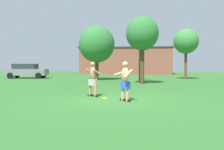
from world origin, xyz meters
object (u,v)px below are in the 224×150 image
object	(u,v)px
car_gray_mid_lot	(27,71)
lamp_post	(140,42)
tree_behind_players	(97,44)
player_in_blue	(125,80)
player_with_cap	(93,77)
frisbee	(105,98)
tree_near_building	(186,42)
tree_right_field	(142,34)

from	to	relation	value
car_gray_mid_lot	lamp_post	size ratio (longest dim) A/B	0.79
lamp_post	tree_behind_players	size ratio (longest dim) A/B	1.08
player_in_blue	car_gray_mid_lot	distance (m)	19.03
player_with_cap	player_in_blue	distance (m)	2.09
player_in_blue	lamp_post	world-z (taller)	lamp_post
player_in_blue	lamp_post	size ratio (longest dim) A/B	0.30
frisbee	tree_near_building	distance (m)	16.24
lamp_post	tree_right_field	world-z (taller)	lamp_post
lamp_post	tree_behind_players	xyz separation A→B (m)	(-4.14, 1.26, -0.02)
player_with_cap	lamp_post	bearing A→B (deg)	78.33
tree_right_field	tree_near_building	xyz separation A→B (m)	(4.43, 6.25, -0.08)
player_in_blue	frisbee	world-z (taller)	player_in_blue
frisbee	car_gray_mid_lot	size ratio (longest dim) A/B	0.06
car_gray_mid_lot	tree_near_building	bearing A→B (deg)	1.05
tree_near_building	player_with_cap	bearing A→B (deg)	-115.98
frisbee	tree_behind_players	world-z (taller)	tree_behind_players
player_with_cap	tree_behind_players	bearing A→B (deg)	99.75
player_in_blue	tree_right_field	size ratio (longest dim) A/B	0.32
frisbee	tree_near_building	bearing A→B (deg)	67.22
player_with_cap	tree_near_building	world-z (taller)	tree_near_building
car_gray_mid_lot	tree_near_building	world-z (taller)	tree_near_building
tree_right_field	tree_behind_players	xyz separation A→B (m)	(-4.36, 3.95, -0.44)
frisbee	tree_near_building	size ratio (longest dim) A/B	0.05
player_in_blue	frisbee	distance (m)	1.47
tree_behind_players	tree_near_building	distance (m)	9.09
player_in_blue	car_gray_mid_lot	world-z (taller)	player_in_blue
tree_behind_players	tree_near_building	xyz separation A→B (m)	(8.79, 2.30, 0.37)
car_gray_mid_lot	lamp_post	distance (m)	13.02
player_with_cap	lamp_post	xyz separation A→B (m)	(2.14, 10.37, 2.56)
frisbee	lamp_post	bearing A→B (deg)	82.41
tree_near_building	tree_right_field	bearing A→B (deg)	-125.34
player_in_blue	tree_near_building	xyz separation A→B (m)	(5.14, 15.22, 2.94)
lamp_post	tree_behind_players	world-z (taller)	lamp_post
player_with_cap	frisbee	world-z (taller)	player_with_cap
tree_behind_players	frisbee	bearing A→B (deg)	-77.68
lamp_post	tree_behind_players	bearing A→B (deg)	163.08
car_gray_mid_lot	tree_right_field	bearing A→B (deg)	-25.33
frisbee	tree_near_building	world-z (taller)	tree_near_building
car_gray_mid_lot	tree_behind_players	xyz separation A→B (m)	(8.18, -1.99, 2.63)
player_with_cap	frisbee	size ratio (longest dim) A/B	6.24
player_in_blue	tree_right_field	xyz separation A→B (m)	(0.71, 8.97, 3.01)
car_gray_mid_lot	frisbee	bearing A→B (deg)	-52.68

